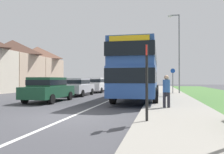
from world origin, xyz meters
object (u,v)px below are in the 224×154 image
object	(u,v)px
parked_car_silver	(78,86)
parked_car_white	(97,84)
cycle_route_sign	(173,80)
pedestrian_at_stop	(166,90)
pedestrian_walking_away	(167,86)
parked_car_red	(108,84)
street_lamp_mid	(178,49)
bus_stop_sign	(147,77)
parked_car_dark_green	(49,88)
double_decker_bus	(138,70)

from	to	relation	value
parked_car_silver	parked_car_white	bearing A→B (deg)	87.87
parked_car_white	cycle_route_sign	bearing A→B (deg)	-14.12
pedestrian_at_stop	pedestrian_walking_away	bearing A→B (deg)	87.66
parked_car_red	street_lamp_mid	size ratio (longest dim) A/B	0.56
parked_car_red	cycle_route_sign	xyz separation A→B (m)	(8.15, -7.74, 0.56)
parked_car_white	bus_stop_sign	bearing A→B (deg)	-69.44
parked_car_silver	parked_car_red	world-z (taller)	same
parked_car_dark_green	street_lamp_mid	size ratio (longest dim) A/B	0.56
double_decker_bus	parked_car_red	bearing A→B (deg)	110.49
parked_car_silver	pedestrian_at_stop	distance (m)	10.98
bus_stop_sign	street_lamp_mid	bearing A→B (deg)	81.94
parked_car_silver	parked_car_white	size ratio (longest dim) A/B	1.00
cycle_route_sign	street_lamp_mid	bearing A→B (deg)	42.56
bus_stop_sign	cycle_route_sign	xyz separation A→B (m)	(1.69, 15.29, -0.11)
pedestrian_at_stop	parked_car_white	bearing A→B (deg)	117.97
parked_car_red	pedestrian_walking_away	bearing A→B (deg)	-58.00
parked_car_dark_green	parked_car_red	xyz separation A→B (m)	(0.22, 16.81, -0.01)
double_decker_bus	pedestrian_at_stop	distance (m)	5.31
double_decker_bus	parked_car_dark_green	size ratio (longest dim) A/B	2.23
parked_car_dark_green	pedestrian_walking_away	xyz separation A→B (m)	(7.72, 4.81, 0.09)
parked_car_dark_green	cycle_route_sign	distance (m)	12.35
bus_stop_sign	pedestrian_at_stop	bearing A→B (deg)	78.80
pedestrian_at_stop	parked_car_dark_green	bearing A→B (deg)	161.32
pedestrian_walking_away	street_lamp_mid	distance (m)	6.04
parked_car_dark_green	parked_car_silver	bearing A→B (deg)	90.29
parked_car_white	street_lamp_mid	world-z (taller)	street_lamp_mid
parked_car_white	bus_stop_sign	size ratio (longest dim) A/B	1.69
parked_car_red	bus_stop_sign	world-z (taller)	bus_stop_sign
parked_car_red	bus_stop_sign	distance (m)	23.93
parked_car_white	parked_car_red	xyz separation A→B (m)	(0.04, 5.68, -0.04)
pedestrian_walking_away	double_decker_bus	bearing A→B (deg)	-130.36
parked_car_red	cycle_route_sign	size ratio (longest dim) A/B	1.74
cycle_route_sign	street_lamp_mid	distance (m)	3.16
parked_car_dark_green	pedestrian_at_stop	xyz separation A→B (m)	(7.42, -2.51, 0.09)
pedestrian_at_stop	bus_stop_sign	size ratio (longest dim) A/B	0.64
parked_car_dark_green	parked_car_white	bearing A→B (deg)	89.08
parked_car_dark_green	parked_car_silver	size ratio (longest dim) A/B	1.01
parked_car_white	bus_stop_sign	xyz separation A→B (m)	(6.51, -17.35, 0.63)
pedestrian_at_stop	pedestrian_walking_away	world-z (taller)	same
parked_car_dark_green	pedestrian_at_stop	size ratio (longest dim) A/B	2.66
double_decker_bus	cycle_route_sign	world-z (taller)	double_decker_bus
parked_car_silver	pedestrian_at_stop	bearing A→B (deg)	-47.28
street_lamp_mid	parked_car_dark_green	bearing A→B (deg)	-133.00
double_decker_bus	parked_car_white	world-z (taller)	double_decker_bus
parked_car_silver	bus_stop_sign	distance (m)	13.57
parked_car_silver	bus_stop_sign	xyz separation A→B (m)	(6.71, -11.78, 0.67)
pedestrian_at_stop	cycle_route_sign	distance (m)	11.62
double_decker_bus	pedestrian_walking_away	world-z (taller)	double_decker_bus
pedestrian_at_stop	bus_stop_sign	distance (m)	3.82
bus_stop_sign	cycle_route_sign	bearing A→B (deg)	83.69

